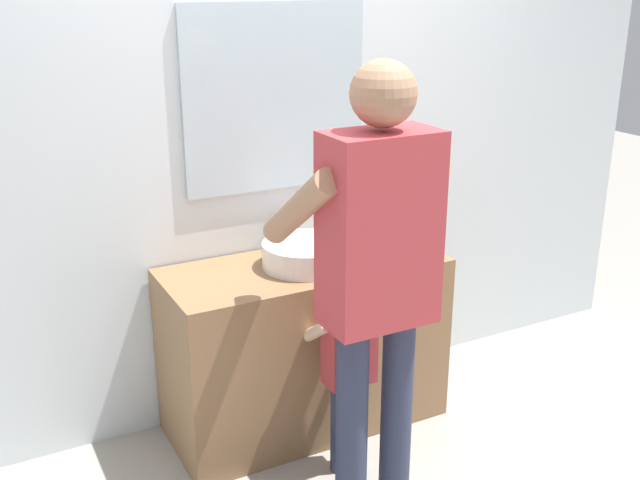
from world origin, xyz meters
The scene contains 8 objects.
ground_plane centered at (0.00, 0.00, 0.00)m, with size 14.00×14.00×0.00m, color #9E998E.
back_wall centered at (0.00, 0.62, 1.35)m, with size 4.40×0.10×2.70m.
vanity_cabinet centered at (0.00, 0.30, 0.40)m, with size 1.27×0.54×0.80m, color olive.
sink_basin centered at (0.00, 0.28, 0.86)m, with size 0.39×0.39×0.11m.
faucet centered at (0.00, 0.51, 0.88)m, with size 0.18×0.14×0.18m.
toothbrush_cup centered at (0.31, 0.36, 0.86)m, with size 0.07×0.07×0.21m.
child_toddler centered at (0.00, -0.10, 0.54)m, with size 0.28×0.28×0.91m.
adult_parent centered at (-0.04, -0.35, 1.06)m, with size 0.55×0.57×1.76m.
Camera 1 is at (-1.40, -2.50, 2.02)m, focal length 42.28 mm.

